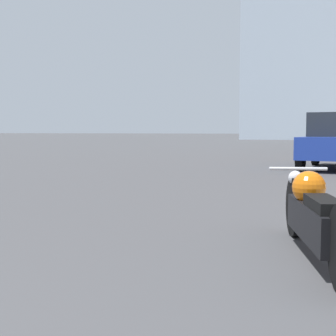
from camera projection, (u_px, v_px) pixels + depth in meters
name	position (u px, v px, depth m)	size (l,w,h in m)	color
motorcycle	(314.00, 216.00, 4.33)	(0.98, 2.47, 0.79)	black
parked_car_blue	(335.00, 141.00, 14.59)	(2.05, 4.35, 1.74)	#1E3899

